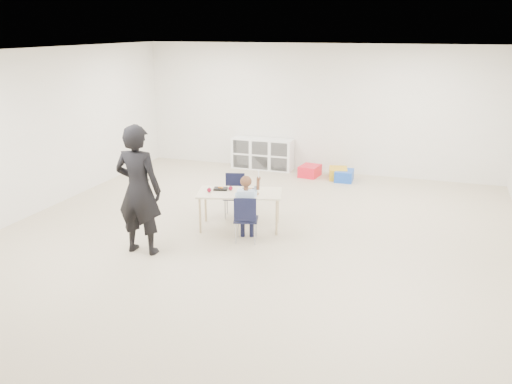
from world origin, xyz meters
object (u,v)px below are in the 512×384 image
(child, at_px, (246,205))
(cubby_shelf, at_px, (262,154))
(table, at_px, (240,210))
(adult, at_px, (139,190))
(chair_near, at_px, (246,218))

(child, height_order, cubby_shelf, child)
(table, distance_m, adult, 1.81)
(cubby_shelf, bearing_deg, child, -75.19)
(cubby_shelf, xyz_separation_m, adult, (-0.16, -5.13, 0.59))
(chair_near, height_order, adult, adult)
(adult, bearing_deg, chair_near, -146.21)
(child, xyz_separation_m, adult, (-1.29, -0.87, 0.36))
(table, xyz_separation_m, cubby_shelf, (-0.84, 3.76, 0.04))
(cubby_shelf, distance_m, adult, 5.16)
(table, distance_m, child, 0.63)
(table, bearing_deg, adult, -140.90)
(table, bearing_deg, chair_near, -74.78)
(table, xyz_separation_m, chair_near, (0.28, -0.50, 0.06))
(cubby_shelf, height_order, adult, adult)
(child, distance_m, cubby_shelf, 4.41)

